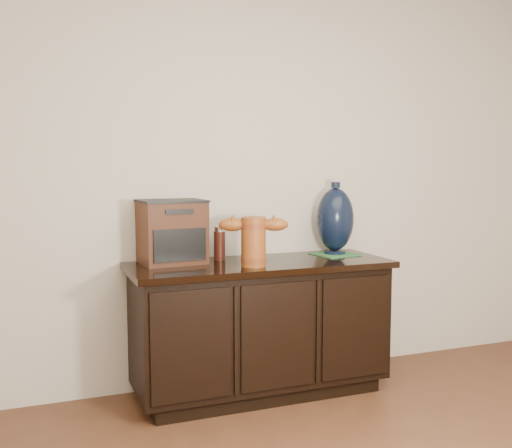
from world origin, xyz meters
name	(u,v)px	position (x,y,z in m)	size (l,w,h in m)	color
sideboard	(260,327)	(0.00, 2.23, 0.39)	(1.46, 0.56, 0.75)	black
terracotta_vessel	(253,239)	(-0.09, 2.10, 0.90)	(0.37, 0.18, 0.26)	#954B1B
tv_radio	(172,232)	(-0.46, 2.37, 0.93)	(0.37, 0.31, 0.35)	#3C1C0F
green_mat	(335,254)	(0.52, 2.32, 0.76)	(0.23, 0.23, 0.01)	#316F3A
lamp_base	(335,220)	(0.52, 2.32, 0.97)	(0.25, 0.25, 0.43)	black
spray_can	(220,244)	(-0.19, 2.37, 0.85)	(0.07, 0.07, 0.19)	#5B1B0F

